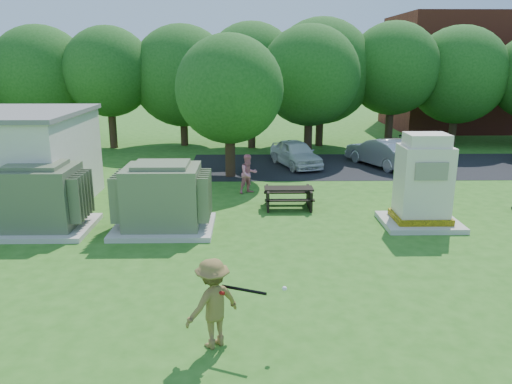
{
  "coord_description": "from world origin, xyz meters",
  "views": [
    {
      "loc": [
        -0.24,
        -9.96,
        5.09
      ],
      "look_at": [
        0.0,
        4.0,
        1.3
      ],
      "focal_mm": 35.0,
      "sensor_mm": 36.0,
      "label": 1
    }
  ],
  "objects_px": {
    "batter": "(213,303)",
    "car_silver_a": "(382,152)",
    "generator_cabinet": "(423,186)",
    "person_at_picnic": "(249,174)",
    "car_dark": "(418,152)",
    "transformer_left": "(39,199)",
    "car_white": "(296,153)",
    "transformer_right": "(163,199)",
    "picnic_table": "(289,195)"
  },
  "relations": [
    {
      "from": "batter",
      "to": "car_silver_a",
      "type": "distance_m",
      "value": 16.89
    },
    {
      "from": "generator_cabinet",
      "to": "car_silver_a",
      "type": "bearing_deg",
      "value": 83.03
    },
    {
      "from": "batter",
      "to": "person_at_picnic",
      "type": "distance_m",
      "value": 10.57
    },
    {
      "from": "car_silver_a",
      "to": "car_dark",
      "type": "xyz_separation_m",
      "value": [
        1.87,
        0.4,
        -0.08
      ]
    },
    {
      "from": "transformer_left",
      "to": "car_silver_a",
      "type": "xyz_separation_m",
      "value": [
        12.71,
        8.94,
        -0.29
      ]
    },
    {
      "from": "transformer_left",
      "to": "car_white",
      "type": "xyz_separation_m",
      "value": [
        8.57,
        9.01,
        -0.34
      ]
    },
    {
      "from": "transformer_right",
      "to": "car_white",
      "type": "height_order",
      "value": "transformer_right"
    },
    {
      "from": "picnic_table",
      "to": "car_white",
      "type": "relative_size",
      "value": 0.45
    },
    {
      "from": "car_white",
      "to": "car_dark",
      "type": "distance_m",
      "value": 6.02
    },
    {
      "from": "picnic_table",
      "to": "car_silver_a",
      "type": "relative_size",
      "value": 0.41
    },
    {
      "from": "generator_cabinet",
      "to": "car_dark",
      "type": "height_order",
      "value": "generator_cabinet"
    },
    {
      "from": "person_at_picnic",
      "to": "car_dark",
      "type": "distance_m",
      "value": 9.77
    },
    {
      "from": "generator_cabinet",
      "to": "car_silver_a",
      "type": "height_order",
      "value": "generator_cabinet"
    },
    {
      "from": "person_at_picnic",
      "to": "transformer_right",
      "type": "bearing_deg",
      "value": -153.57
    },
    {
      "from": "batter",
      "to": "car_silver_a",
      "type": "xyz_separation_m",
      "value": [
        7.08,
        15.33,
        -0.16
      ]
    },
    {
      "from": "transformer_right",
      "to": "car_white",
      "type": "bearing_deg",
      "value": 61.61
    },
    {
      "from": "car_white",
      "to": "generator_cabinet",
      "type": "bearing_deg",
      "value": -88.88
    },
    {
      "from": "transformer_left",
      "to": "generator_cabinet",
      "type": "bearing_deg",
      "value": 1.38
    },
    {
      "from": "generator_cabinet",
      "to": "batter",
      "type": "bearing_deg",
      "value": -132.07
    },
    {
      "from": "batter",
      "to": "person_at_picnic",
      "type": "bearing_deg",
      "value": -132.09
    },
    {
      "from": "car_white",
      "to": "car_silver_a",
      "type": "bearing_deg",
      "value": -19.23
    },
    {
      "from": "transformer_left",
      "to": "batter",
      "type": "xyz_separation_m",
      "value": [
        5.63,
        -6.39,
        -0.13
      ]
    },
    {
      "from": "batter",
      "to": "generator_cabinet",
      "type": "bearing_deg",
      "value": -170.56
    },
    {
      "from": "batter",
      "to": "car_silver_a",
      "type": "height_order",
      "value": "batter"
    },
    {
      "from": "generator_cabinet",
      "to": "batter",
      "type": "xyz_separation_m",
      "value": [
        -6.02,
        -6.67,
        -0.42
      ]
    },
    {
      "from": "transformer_right",
      "to": "car_silver_a",
      "type": "distance_m",
      "value": 12.7
    },
    {
      "from": "transformer_left",
      "to": "picnic_table",
      "type": "height_order",
      "value": "transformer_left"
    },
    {
      "from": "car_silver_a",
      "to": "batter",
      "type": "bearing_deg",
      "value": 40.8
    },
    {
      "from": "transformer_right",
      "to": "picnic_table",
      "type": "bearing_deg",
      "value": 28.87
    },
    {
      "from": "transformer_right",
      "to": "batter",
      "type": "relative_size",
      "value": 1.79
    },
    {
      "from": "person_at_picnic",
      "to": "car_white",
      "type": "relative_size",
      "value": 0.41
    },
    {
      "from": "batter",
      "to": "car_dark",
      "type": "height_order",
      "value": "batter"
    },
    {
      "from": "person_at_picnic",
      "to": "picnic_table",
      "type": "bearing_deg",
      "value": -86.47
    },
    {
      "from": "transformer_right",
      "to": "car_silver_a",
      "type": "height_order",
      "value": "transformer_right"
    },
    {
      "from": "generator_cabinet",
      "to": "car_silver_a",
      "type": "distance_m",
      "value": 8.75
    },
    {
      "from": "batter",
      "to": "picnic_table",
      "type": "bearing_deg",
      "value": -141.93
    },
    {
      "from": "batter",
      "to": "transformer_left",
      "type": "bearing_deg",
      "value": -87.1
    },
    {
      "from": "car_white",
      "to": "car_dark",
      "type": "height_order",
      "value": "car_white"
    },
    {
      "from": "transformer_right",
      "to": "generator_cabinet",
      "type": "distance_m",
      "value": 7.96
    },
    {
      "from": "generator_cabinet",
      "to": "car_silver_a",
      "type": "xyz_separation_m",
      "value": [
        1.06,
        8.66,
        -0.58
      ]
    },
    {
      "from": "generator_cabinet",
      "to": "car_dark",
      "type": "relative_size",
      "value": 0.7
    },
    {
      "from": "transformer_right",
      "to": "car_dark",
      "type": "bearing_deg",
      "value": 40.64
    },
    {
      "from": "transformer_left",
      "to": "transformer_right",
      "type": "height_order",
      "value": "same"
    },
    {
      "from": "transformer_left",
      "to": "car_silver_a",
      "type": "bearing_deg",
      "value": 35.14
    },
    {
      "from": "picnic_table",
      "to": "person_at_picnic",
      "type": "bearing_deg",
      "value": 125.19
    },
    {
      "from": "transformer_left",
      "to": "car_dark",
      "type": "bearing_deg",
      "value": 32.64
    },
    {
      "from": "generator_cabinet",
      "to": "picnic_table",
      "type": "height_order",
      "value": "generator_cabinet"
    },
    {
      "from": "transformer_left",
      "to": "person_at_picnic",
      "type": "height_order",
      "value": "transformer_left"
    },
    {
      "from": "picnic_table",
      "to": "car_white",
      "type": "distance_m",
      "value": 6.88
    },
    {
      "from": "transformer_left",
      "to": "car_white",
      "type": "relative_size",
      "value": 0.81
    }
  ]
}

